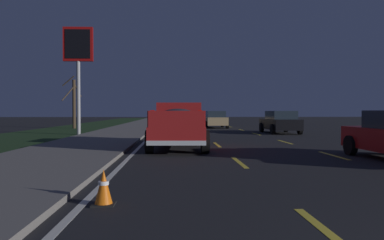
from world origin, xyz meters
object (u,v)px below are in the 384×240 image
(sedan_black, at_px, (280,122))
(sedan_tan, at_px, (215,119))
(pickup_truck, at_px, (179,124))
(gas_price_sign, at_px, (78,54))
(traffic_cone_near, at_px, (104,188))
(bare_tree_far, at_px, (74,102))

(sedan_black, bearing_deg, sedan_tan, 22.94)
(pickup_truck, height_order, sedan_tan, pickup_truck)
(gas_price_sign, relative_size, traffic_cone_near, 11.98)
(pickup_truck, xyz_separation_m, gas_price_sign, (9.29, 6.41, 4.24))
(gas_price_sign, xyz_separation_m, traffic_cone_near, (-18.45, -5.11, -4.94))
(sedan_black, relative_size, traffic_cone_near, 7.62)
(sedan_tan, bearing_deg, bare_tree_far, 92.11)
(sedan_black, bearing_deg, gas_price_sign, 93.78)
(gas_price_sign, height_order, bare_tree_far, gas_price_sign)
(pickup_truck, distance_m, sedan_tan, 18.98)
(sedan_tan, distance_m, traffic_cone_near, 28.23)
(bare_tree_far, height_order, traffic_cone_near, bare_tree_far)
(sedan_black, height_order, traffic_cone_near, sedan_black)
(gas_price_sign, bearing_deg, traffic_cone_near, -164.53)
(pickup_truck, bearing_deg, sedan_tan, -10.61)
(bare_tree_far, bearing_deg, sedan_black, -116.33)
(sedan_tan, xyz_separation_m, bare_tree_far, (-0.46, 12.59, 1.53))
(gas_price_sign, xyz_separation_m, bare_tree_far, (8.90, 2.69, -2.91))
(sedan_tan, relative_size, gas_price_sign, 0.64)
(pickup_truck, distance_m, traffic_cone_near, 9.28)
(pickup_truck, bearing_deg, bare_tree_far, 26.58)
(pickup_truck, bearing_deg, gas_price_sign, 34.59)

